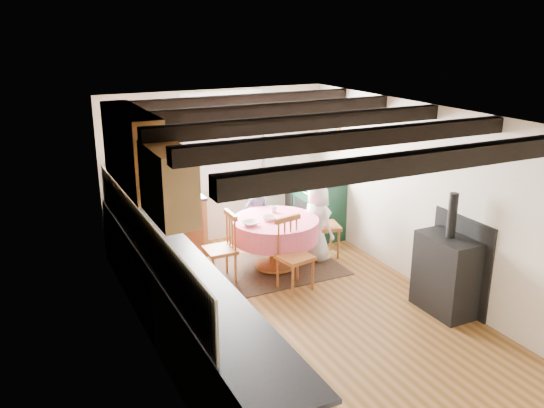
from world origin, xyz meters
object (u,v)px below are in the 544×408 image
aga_range (312,205)px  child_far (257,217)px  chair_near (295,255)px  cup (274,209)px  chair_left (220,247)px  chair_right (325,224)px  dining_table (275,244)px  child_right (317,222)px  cast_iron_stove (448,254)px

aga_range → child_far: 1.12m
chair_near → child_far: child_far is taller
cup → child_far: bearing=95.8°
chair_left → cup: size_ratio=9.68×
chair_near → cup: 1.05m
chair_right → child_far: (-0.80, 0.66, 0.02)m
chair_left → cup: bearing=109.1°
dining_table → chair_left: chair_left is taller
chair_left → dining_table: bearing=93.5°
dining_table → cup: size_ratio=12.43×
dining_table → aga_range: (1.17, 0.98, 0.12)m
chair_near → child_far: (0.13, 1.47, 0.04)m
chair_near → cup: size_ratio=9.81×
aga_range → child_right: bearing=-116.3°
child_far → chair_near: bearing=91.3°
child_right → cup: (-0.58, 0.26, 0.20)m
dining_table → child_far: child_far is taller
chair_right → cast_iron_stove: (0.41, -2.12, 0.24)m
child_far → aga_range: bearing=-162.2°
chair_right → cast_iron_stove: bearing=-154.9°
chair_near → aga_range: bearing=43.1°
dining_table → chair_near: bearing=-94.8°
chair_near → child_right: 1.06m
chair_right → child_far: 1.04m
dining_table → cup: (0.12, 0.28, 0.42)m
dining_table → cup: 0.51m
chair_right → cup: bearing=90.4°
cast_iron_stove → child_right: 2.14m
chair_left → aga_range: bearing=117.6°
cup → dining_table: bearing=-112.6°
cast_iron_stove → child_far: 3.05m
chair_right → cup: (-0.75, 0.19, 0.28)m
dining_table → child_right: child_right is taller
dining_table → cast_iron_stove: (1.28, -2.03, 0.38)m
chair_right → child_right: bearing=126.3°
chair_right → child_right: (-0.18, -0.07, 0.08)m
chair_right → aga_range: bearing=-4.3°
chair_left → chair_right: (1.72, 0.13, 0.03)m
chair_near → child_far: bearing=74.1°
chair_left → child_right: (1.54, 0.06, 0.10)m
chair_right → cup: 0.83m
dining_table → aga_range: aga_range is taller
chair_near → child_far: size_ratio=0.92×
cup → cast_iron_stove: bearing=-63.3°
dining_table → cast_iron_stove: 2.43m
chair_near → chair_left: size_ratio=1.01×
aga_range → child_right: child_right is taller
dining_table → cup: bearing=67.4°
chair_near → cup: bearing=69.0°
chair_near → chair_right: bearing=30.0°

